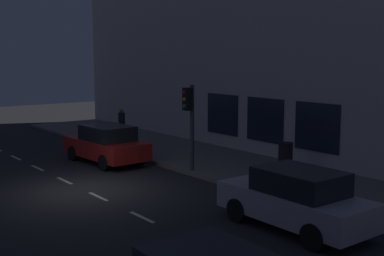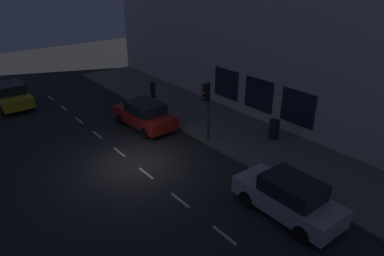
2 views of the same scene
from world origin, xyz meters
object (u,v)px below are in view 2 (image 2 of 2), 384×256
at_px(traffic_light, 207,102).
at_px(parked_car_0, 11,96).
at_px(parked_car_2, 145,115).
at_px(trash_bin, 274,129).
at_px(parked_car_1, 288,197).
at_px(pedestrian_0, 153,94).

relative_size(traffic_light, parked_car_0, 0.84).
height_order(parked_car_2, trash_bin, parked_car_2).
height_order(parked_car_1, parked_car_2, same).
xyz_separation_m(parked_car_1, trash_bin, (4.55, 4.44, -0.13)).
bearing_deg(parked_car_0, traffic_light, 118.17).
xyz_separation_m(parked_car_2, pedestrian_0, (2.05, 2.28, 0.20)).
xyz_separation_m(pedestrian_0, trash_bin, (2.46, -8.09, -0.33)).
xyz_separation_m(parked_car_1, pedestrian_0, (2.08, 12.53, 0.21)).
distance_m(traffic_light, parked_car_0, 13.95).
bearing_deg(parked_car_2, parked_car_1, -93.30).
distance_m(parked_car_0, parked_car_1, 19.33).
bearing_deg(pedestrian_0, parked_car_1, 60.97).
bearing_deg(pedestrian_0, parked_car_2, 28.54).
height_order(traffic_light, trash_bin, traffic_light).
distance_m(traffic_light, trash_bin, 3.99).
bearing_deg(pedestrian_0, traffic_light, 65.21).
bearing_deg(parked_car_1, pedestrian_0, 80.92).
xyz_separation_m(parked_car_2, trash_bin, (4.51, -5.81, -0.13)).
bearing_deg(parked_car_2, traffic_light, -71.37).
distance_m(pedestrian_0, trash_bin, 8.47).
height_order(traffic_light, pedestrian_0, traffic_light).
xyz_separation_m(traffic_light, parked_car_1, (-1.54, -6.49, -1.51)).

